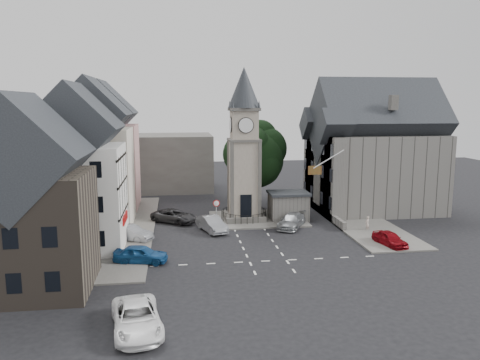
{
  "coord_description": "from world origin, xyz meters",
  "views": [
    {
      "loc": [
        -7.13,
        -40.85,
        12.53
      ],
      "look_at": [
        -0.83,
        5.0,
        4.91
      ],
      "focal_mm": 35.0,
      "sensor_mm": 36.0,
      "label": 1
    }
  ],
  "objects": [
    {
      "name": "east_building",
      "position": [
        15.59,
        11.0,
        6.26
      ],
      "size": [
        14.4,
        11.4,
        12.6
      ],
      "color": "slate",
      "rests_on": "ground"
    },
    {
      "name": "car_west_blue",
      "position": [
        -10.08,
        -4.57,
        0.72
      ],
      "size": [
        4.51,
        2.51,
        1.45
      ],
      "primitive_type": "imported",
      "rotation": [
        0.0,
        0.0,
        1.37
      ],
      "color": "#194D89",
      "rests_on": "ground"
    },
    {
      "name": "pedestrian",
      "position": [
        11.5,
        2.0,
        0.74
      ],
      "size": [
        0.64,
        0.62,
        1.48
      ],
      "primitive_type": "imported",
      "rotation": [
        0.0,
        0.0,
        3.85
      ],
      "color": "#C5B0A3",
      "rests_on": "ground"
    },
    {
      "name": "car_island_silver",
      "position": [
        -3.8,
        3.92,
        0.76
      ],
      "size": [
        3.07,
        4.89,
        1.52
      ],
      "primitive_type": "imported",
      "rotation": [
        0.0,
        0.0,
        0.34
      ],
      "color": "gray",
      "rests_on": "ground"
    },
    {
      "name": "road_markings",
      "position": [
        0.0,
        -5.5,
        0.01
      ],
      "size": [
        20.0,
        8.0,
        0.01
      ],
      "primitive_type": "cube",
      "color": "silver",
      "rests_on": "ground"
    },
    {
      "name": "car_island_east",
      "position": [
        4.38,
        4.25,
        0.71
      ],
      "size": [
        4.2,
        5.21,
        1.42
      ],
      "primitive_type": "imported",
      "rotation": [
        0.0,
        0.0,
        -0.53
      ],
      "color": "#919598",
      "rests_on": "ground"
    },
    {
      "name": "car_west_silver",
      "position": [
        -11.5,
        1.86,
        0.71
      ],
      "size": [
        4.48,
        3.41,
        1.42
      ],
      "primitive_type": "imported",
      "rotation": [
        0.0,
        0.0,
        1.06
      ],
      "color": "gray",
      "rests_on": "ground"
    },
    {
      "name": "car_east_red",
      "position": [
        11.5,
        -3.0,
        0.65
      ],
      "size": [
        2.24,
        4.06,
        1.31
      ],
      "primitive_type": "imported",
      "rotation": [
        0.0,
        0.0,
        0.19
      ],
      "color": "maroon",
      "rests_on": "ground"
    },
    {
      "name": "car_west_grey",
      "position": [
        -7.5,
        8.0,
        0.7
      ],
      "size": [
        5.42,
        4.77,
        1.39
      ],
      "primitive_type": "imported",
      "rotation": [
        0.0,
        0.0,
        0.96
      ],
      "color": "#2B2A2D",
      "rests_on": "ground"
    },
    {
      "name": "pavement_west",
      "position": [
        -12.5,
        6.0,
        0.07
      ],
      "size": [
        6.0,
        30.0,
        0.14
      ],
      "primitive_type": "cube",
      "color": "#595651",
      "rests_on": "ground"
    },
    {
      "name": "building_sw_stone",
      "position": [
        -17.0,
        -9.0,
        5.35
      ],
      "size": [
        8.6,
        7.6,
        10.4
      ],
      "color": "#433A32",
      "rests_on": "ground"
    },
    {
      "name": "van_sw_white",
      "position": [
        -9.5,
        -16.0,
        0.77
      ],
      "size": [
        3.4,
        5.87,
        1.54
      ],
      "primitive_type": "imported",
      "rotation": [
        0.0,
        0.0,
        0.16
      ],
      "color": "white",
      "rests_on": "ground"
    },
    {
      "name": "backdrop_west",
      "position": [
        -12.0,
        28.0,
        4.0
      ],
      "size": [
        20.0,
        10.0,
        8.0
      ],
      "primitive_type": "cube",
      "color": "#4C4944",
      "rests_on": "ground"
    },
    {
      "name": "ground",
      "position": [
        0.0,
        0.0,
        0.0
      ],
      "size": [
        120.0,
        120.0,
        0.0
      ],
      "primitive_type": "plane",
      "color": "black",
      "rests_on": "ground"
    },
    {
      "name": "terrace_pink",
      "position": [
        -15.5,
        16.0,
        6.58
      ],
      "size": [
        8.1,
        7.6,
        12.8
      ],
      "color": "tan",
      "rests_on": "ground"
    },
    {
      "name": "town_tree",
      "position": [
        2.0,
        13.0,
        6.97
      ],
      "size": [
        7.2,
        7.2,
        10.8
      ],
      "color": "black",
      "rests_on": "ground"
    },
    {
      "name": "terrace_tudor",
      "position": [
        -15.5,
        0.0,
        6.19
      ],
      "size": [
        8.1,
        7.6,
        12.0
      ],
      "color": "silver",
      "rests_on": "ground"
    },
    {
      "name": "terrace_cream",
      "position": [
        -15.5,
        8.0,
        6.58
      ],
      "size": [
        8.1,
        7.6,
        12.8
      ],
      "color": "beige",
      "rests_on": "ground"
    },
    {
      "name": "stone_shelter",
      "position": [
        4.8,
        7.5,
        1.55
      ],
      "size": [
        4.3,
        3.3,
        3.08
      ],
      "color": "slate",
      "rests_on": "ground"
    },
    {
      "name": "clock_tower",
      "position": [
        0.0,
        7.99,
        8.12
      ],
      "size": [
        4.86,
        4.86,
        16.25
      ],
      "color": "#4C4944",
      "rests_on": "ground"
    },
    {
      "name": "flagpole",
      "position": [
        8.0,
        4.0,
        7.0
      ],
      "size": [
        3.68,
        0.1,
        2.74
      ],
      "color": "white",
      "rests_on": "ground"
    },
    {
      "name": "warning_sign_post",
      "position": [
        -3.2,
        5.43,
        2.03
      ],
      "size": [
        0.7,
        0.19,
        2.85
      ],
      "color": "black",
      "rests_on": "ground"
    },
    {
      "name": "pavement_east",
      "position": [
        12.0,
        8.0,
        0.07
      ],
      "size": [
        6.0,
        26.0,
        0.14
      ],
      "primitive_type": "cube",
      "color": "#595651",
      "rests_on": "ground"
    },
    {
      "name": "central_island",
      "position": [
        1.5,
        8.0,
        0.08
      ],
      "size": [
        10.0,
        8.0,
        0.16
      ],
      "primitive_type": "cube",
      "color": "#595651",
      "rests_on": "ground"
    },
    {
      "name": "east_boundary_wall",
      "position": [
        9.2,
        10.0,
        0.45
      ],
      "size": [
        0.4,
        16.0,
        0.9
      ],
      "primitive_type": "cube",
      "color": "slate",
      "rests_on": "ground"
    }
  ]
}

